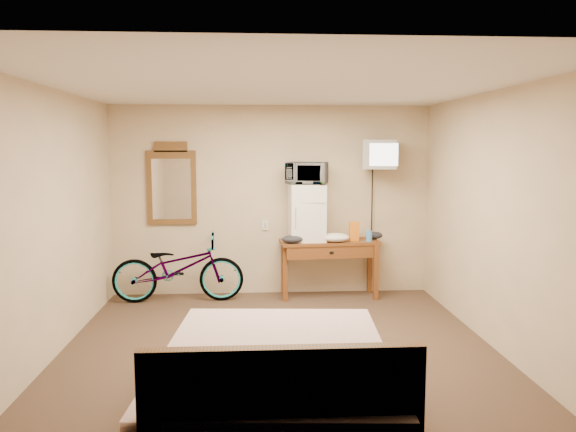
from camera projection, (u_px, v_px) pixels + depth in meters
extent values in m
plane|color=#422C21|center=(280.00, 354.00, 5.32)|extent=(4.60, 4.60, 0.00)
plane|color=silver|center=(279.00, 86.00, 5.02)|extent=(4.60, 4.60, 0.00)
cube|color=tan|center=(271.00, 201.00, 7.45)|extent=(4.20, 0.04, 2.50)
cube|color=tan|center=(300.00, 284.00, 2.89)|extent=(4.20, 0.04, 2.50)
cube|color=tan|center=(46.00, 226.00, 5.04)|extent=(0.04, 4.60, 2.50)
cube|color=tan|center=(501.00, 222.00, 5.30)|extent=(0.04, 4.60, 2.50)
cube|color=silver|center=(265.00, 225.00, 7.47)|extent=(0.08, 0.01, 0.13)
cube|color=brown|center=(329.00, 242.00, 7.30)|extent=(1.30, 0.59, 0.04)
cube|color=brown|center=(285.00, 274.00, 7.12)|extent=(0.06, 0.06, 0.71)
cube|color=brown|center=(376.00, 273.00, 7.19)|extent=(0.06, 0.06, 0.71)
cube|color=brown|center=(284.00, 267.00, 7.50)|extent=(0.06, 0.06, 0.71)
cube|color=brown|center=(370.00, 266.00, 7.57)|extent=(0.06, 0.06, 0.71)
cube|color=brown|center=(331.00, 252.00, 7.10)|extent=(1.15, 0.13, 0.16)
cube|color=black|center=(332.00, 253.00, 7.08)|extent=(0.05, 0.02, 0.03)
cube|color=white|center=(307.00, 212.00, 7.24)|extent=(0.47, 0.45, 0.73)
cube|color=#A2A39D|center=(308.00, 203.00, 7.01)|extent=(0.45, 0.01, 0.00)
cylinder|color=#A2A39D|center=(296.00, 218.00, 7.02)|extent=(0.02, 0.02, 0.26)
imported|color=white|center=(307.00, 173.00, 7.18)|extent=(0.58, 0.47, 0.28)
cube|color=orange|center=(354.00, 231.00, 7.27)|extent=(0.12, 0.08, 0.25)
cylinder|color=#4495E8|center=(369.00, 236.00, 7.22)|extent=(0.08, 0.08, 0.14)
ellipsoid|color=white|center=(335.00, 237.00, 7.17)|extent=(0.36, 0.28, 0.11)
ellipsoid|color=black|center=(292.00, 239.00, 7.07)|extent=(0.27, 0.20, 0.10)
ellipsoid|color=black|center=(375.00, 235.00, 7.40)|extent=(0.21, 0.17, 0.10)
cube|color=black|center=(376.00, 161.00, 7.46)|extent=(0.14, 0.02, 0.14)
cylinder|color=black|center=(377.00, 161.00, 7.41)|extent=(0.05, 0.30, 0.05)
cube|color=#A2A39D|center=(381.00, 154.00, 7.18)|extent=(0.50, 0.46, 0.37)
cube|color=white|center=(384.00, 155.00, 7.00)|extent=(0.34, 0.11, 0.28)
cube|color=black|center=(377.00, 154.00, 7.36)|extent=(0.26, 0.08, 0.23)
cube|color=brown|center=(172.00, 188.00, 7.32)|extent=(0.64, 0.04, 0.96)
cube|color=brown|center=(171.00, 147.00, 7.26)|extent=(0.42, 0.04, 0.13)
cube|color=white|center=(172.00, 189.00, 7.30)|extent=(0.50, 0.01, 0.79)
imported|color=black|center=(178.00, 268.00, 7.10)|extent=(1.67, 0.64, 0.87)
cube|color=brown|center=(275.00, 394.00, 4.00)|extent=(1.68, 2.15, 0.40)
cube|color=beige|center=(275.00, 360.00, 3.97)|extent=(1.72, 2.19, 0.14)
cube|color=brown|center=(282.00, 410.00, 3.01)|extent=(1.53, 0.08, 0.70)
ellipsoid|color=silver|center=(219.00, 382.00, 3.29)|extent=(0.57, 0.35, 0.20)
ellipsoid|color=silver|center=(340.00, 379.00, 3.33)|extent=(0.57, 0.35, 0.20)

